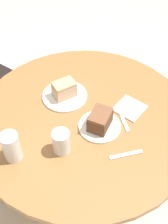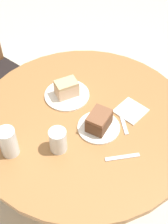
# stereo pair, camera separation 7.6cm
# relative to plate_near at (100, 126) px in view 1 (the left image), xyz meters

# --- Properties ---
(ground_plane) EXTENTS (8.00, 8.00, 0.00)m
(ground_plane) POSITION_rel_plate_near_xyz_m (0.01, 0.09, -0.74)
(ground_plane) COLOR beige
(table) EXTENTS (1.07, 1.07, 0.74)m
(table) POSITION_rel_plate_near_xyz_m (0.01, 0.09, -0.17)
(table) COLOR #9E6B3D
(table) RESTS_ON ground_plane
(plate_near) EXTENTS (0.20, 0.20, 0.01)m
(plate_near) POSITION_rel_plate_near_xyz_m (0.00, 0.00, 0.00)
(plate_near) COLOR white
(plate_near) RESTS_ON table
(plate_far) EXTENTS (0.23, 0.23, 0.01)m
(plate_far) POSITION_rel_plate_near_xyz_m (0.07, 0.26, 0.00)
(plate_far) COLOR white
(plate_far) RESTS_ON table
(cake_slice_near) EXTENTS (0.13, 0.11, 0.09)m
(cake_slice_near) POSITION_rel_plate_near_xyz_m (-0.00, -0.00, 0.05)
(cake_slice_near) COLOR brown
(cake_slice_near) RESTS_ON plate_near
(cake_slice_far) EXTENTS (0.13, 0.12, 0.08)m
(cake_slice_far) POSITION_rel_plate_near_xyz_m (0.07, 0.26, 0.05)
(cake_slice_far) COLOR beige
(cake_slice_far) RESTS_ON plate_far
(glass_lemonade) EXTENTS (0.08, 0.08, 0.11)m
(glass_lemonade) POSITION_rel_plate_near_xyz_m (-0.20, 0.07, 0.04)
(glass_lemonade) COLOR silver
(glass_lemonade) RESTS_ON table
(glass_water) EXTENTS (0.08, 0.08, 0.14)m
(glass_water) POSITION_rel_plate_near_xyz_m (-0.35, 0.22, 0.06)
(glass_water) COLOR silver
(glass_water) RESTS_ON table
(napkin_stack) EXTENTS (0.14, 0.14, 0.01)m
(napkin_stack) POSITION_rel_plate_near_xyz_m (0.18, -0.06, -0.00)
(napkin_stack) COLOR silver
(napkin_stack) RESTS_ON table
(fork) EXTENTS (0.12, 0.12, 0.00)m
(fork) POSITION_rel_plate_near_xyz_m (0.10, -0.07, -0.00)
(fork) COLOR silver
(fork) RESTS_ON table
(spoon) EXTENTS (0.13, 0.11, 0.00)m
(spoon) POSITION_rel_plate_near_xyz_m (-0.07, -0.18, -0.00)
(spoon) COLOR silver
(spoon) RESTS_ON table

